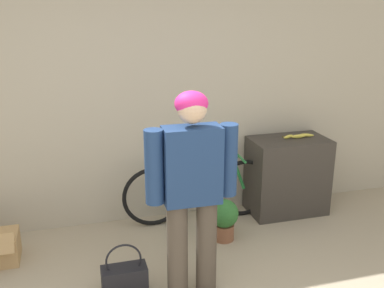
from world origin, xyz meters
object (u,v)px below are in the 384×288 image
(handbag, at_px, (125,279))
(person, at_px, (192,184))
(bicycle, at_px, (199,190))
(potted_plant, at_px, (224,218))
(banana, at_px, (297,136))

(handbag, bearing_deg, person, -11.91)
(bicycle, bearing_deg, person, -106.95)
(potted_plant, bearing_deg, banana, 24.03)
(bicycle, distance_m, banana, 1.18)
(handbag, bearing_deg, bicycle, 48.46)
(banana, height_order, handbag, banana)
(banana, xyz_separation_m, potted_plant, (-0.96, -0.43, -0.61))
(banana, relative_size, potted_plant, 0.88)
(bicycle, relative_size, banana, 4.40)
(person, distance_m, handbag, 0.95)
(bicycle, distance_m, handbag, 1.40)
(potted_plant, bearing_deg, person, -126.53)
(person, xyz_separation_m, bicycle, (0.40, 1.15, -0.58))
(person, bearing_deg, bicycle, 71.68)
(handbag, height_order, potted_plant, handbag)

